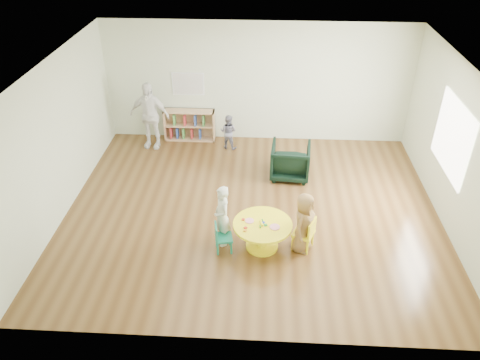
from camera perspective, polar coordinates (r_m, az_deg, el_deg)
The scene contains 11 objects.
room at distance 7.97m, azimuth 1.75°, elevation 7.35°, with size 7.10×7.00×2.80m.
activity_table at distance 7.90m, azimuth 2.75°, elevation -6.22°, with size 1.00×1.00×0.54m.
kid_chair_left at distance 7.87m, azimuth -2.29°, elevation -6.95°, with size 0.33×0.33×0.53m.
kid_chair_right at distance 7.95m, azimuth 8.04°, elevation -6.44°, with size 0.43×0.43×0.61m.
bookshelf at distance 11.35m, azimuth -6.21°, elevation 6.70°, with size 1.20×0.30×0.75m.
alphabet_poster at distance 11.07m, azimuth -6.35°, elevation 11.57°, with size 0.74×0.01×0.54m.
armchair at distance 9.82m, azimuth 6.15°, elevation 2.35°, with size 0.79×0.81×0.74m, color black.
child_left at distance 7.86m, azimuth -2.21°, elevation -4.43°, with size 0.41×0.27×1.12m, color silver.
child_right at distance 7.80m, azimuth 7.75°, elevation -5.20°, with size 0.54×0.35×1.10m, color #F1AA1A.
toddler at distance 10.85m, azimuth -1.44°, elevation 5.89°, with size 0.40×0.31×0.83m, color #18193E.
adult_caretaker at distance 10.96m, azimuth -10.99°, elevation 7.74°, with size 0.92×0.38×1.57m, color white.
Camera 1 is at (0.18, -7.20, 5.30)m, focal length 35.00 mm.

